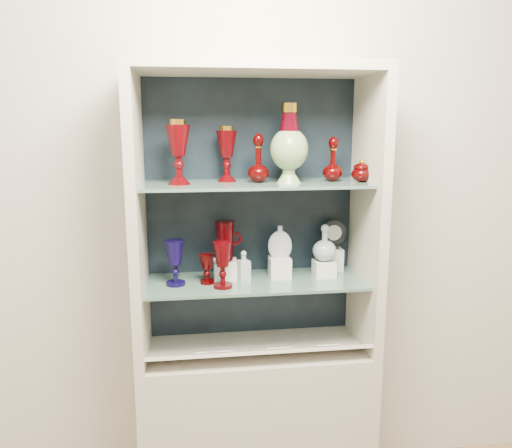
{
  "coord_description": "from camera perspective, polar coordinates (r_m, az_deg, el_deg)",
  "views": [
    {
      "loc": [
        -0.27,
        -0.48,
        1.71
      ],
      "look_at": [
        0.0,
        1.53,
        1.3
      ],
      "focal_mm": 35.0,
      "sensor_mm": 36.0,
      "label": 1
    }
  ],
  "objects": [
    {
      "name": "wall_back",
      "position": [
        2.26,
        -0.75,
        3.57
      ],
      "size": [
        3.5,
        0.02,
        2.8
      ],
      "primitive_type": "cube",
      "color": "beige",
      "rests_on": "ground"
    },
    {
      "name": "cabinet_base",
      "position": [
        2.42,
        0.0,
        -21.98
      ],
      "size": [
        1.0,
        0.4,
        0.75
      ],
      "primitive_type": "cube",
      "color": "beige",
      "rests_on": "ground"
    },
    {
      "name": "cabinet_back_panel",
      "position": [
        2.24,
        -0.65,
        1.57
      ],
      "size": [
        0.98,
        0.02,
        1.15
      ],
      "primitive_type": "cube",
      "color": "black",
      "rests_on": "cabinet_base"
    },
    {
      "name": "cabinet_side_left",
      "position": [
        2.05,
        -13.4,
        0.33
      ],
      "size": [
        0.04,
        0.4,
        1.15
      ],
      "primitive_type": "cube",
      "color": "beige",
      "rests_on": "cabinet_base"
    },
    {
      "name": "cabinet_side_right",
      "position": [
        2.18,
        12.63,
        0.98
      ],
      "size": [
        0.04,
        0.4,
        1.15
      ],
      "primitive_type": "cube",
      "color": "beige",
      "rests_on": "cabinet_base"
    },
    {
      "name": "cabinet_top_cap",
      "position": [
        2.03,
        0.0,
        17.38
      ],
      "size": [
        1.0,
        0.4,
        0.04
      ],
      "primitive_type": "cube",
      "color": "beige",
      "rests_on": "cabinet_side_left"
    },
    {
      "name": "shelf_lower",
      "position": [
        2.15,
        -0.07,
        -6.6
      ],
      "size": [
        0.92,
        0.34,
        0.01
      ],
      "primitive_type": "cube",
      "color": "slate",
      "rests_on": "cabinet_side_left"
    },
    {
      "name": "shelf_upper",
      "position": [
        2.06,
        -0.07,
        4.59
      ],
      "size": [
        0.92,
        0.34,
        0.01
      ],
      "primitive_type": "cube",
      "color": "slate",
      "rests_on": "cabinet_side_left"
    },
    {
      "name": "label_ledge",
      "position": [
        2.13,
        0.41,
        -14.46
      ],
      "size": [
        0.92,
        0.17,
        0.09
      ],
      "primitive_type": "cube",
      "rotation": [
        -0.44,
        0.0,
        0.0
      ],
      "color": "beige",
      "rests_on": "cabinet_base"
    },
    {
      "name": "label_card_0",
      "position": [
        2.13,
        2.52,
        -13.97
      ],
      "size": [
        0.1,
        0.06,
        0.03
      ],
      "primitive_type": "cube",
      "rotation": [
        -0.44,
        0.0,
        0.0
      ],
      "color": "white",
      "rests_on": "label_ledge"
    },
    {
      "name": "label_card_1",
      "position": [
        2.18,
        8.1,
        -13.53
      ],
      "size": [
        0.1,
        0.06,
        0.03
      ],
      "primitive_type": "cube",
      "rotation": [
        -0.44,
        0.0,
        0.0
      ],
      "color": "white",
      "rests_on": "label_ledge"
    },
    {
      "name": "label_card_2",
      "position": [
        2.1,
        -5.52,
        -14.37
      ],
      "size": [
        0.1,
        0.06,
        0.03
      ],
      "primitive_type": "cube",
      "rotation": [
        -0.44,
        0.0,
        0.0
      ],
      "color": "white",
      "rests_on": "label_ledge"
    },
    {
      "name": "label_card_3",
      "position": [
        2.11,
        -4.14,
        -14.32
      ],
      "size": [
        0.1,
        0.06,
        0.03
      ],
      "primitive_type": "cube",
      "rotation": [
        -0.44,
        0.0,
        0.0
      ],
      "color": "white",
      "rests_on": "label_ledge"
    },
    {
      "name": "pedestal_lamp_left",
      "position": [
        2.01,
        -8.86,
        8.11
      ],
      "size": [
        0.13,
        0.13,
        0.25
      ],
      "primitive_type": null,
      "rotation": [
        0.0,
        0.0,
        0.43
      ],
      "color": "#4A0206",
      "rests_on": "shelf_upper"
    },
    {
      "name": "pedestal_lamp_right",
      "position": [
        2.1,
        -3.37,
        8.0
      ],
      "size": [
        0.11,
        0.11,
        0.23
      ],
      "primitive_type": null,
      "rotation": [
        0.0,
        0.0,
        -0.23
      ],
      "color": "#4A0206",
      "rests_on": "shelf_upper"
    },
    {
      "name": "enamel_urn",
      "position": [
        2.04,
        3.82,
        9.15
      ],
      "size": [
        0.19,
        0.19,
        0.32
      ],
      "primitive_type": null,
      "rotation": [
        0.0,
        0.0,
        0.23
      ],
      "color": "#084524",
      "rests_on": "shelf_upper"
    },
    {
      "name": "ruby_decanter_a",
      "position": [
        2.05,
        0.26,
        7.87
      ],
      "size": [
        0.1,
        0.1,
        0.22
      ],
      "primitive_type": null,
      "rotation": [
        0.0,
        0.0,
        -0.2
      ],
      "color": "#3C0101",
      "rests_on": "shelf_upper"
    },
    {
      "name": "ruby_decanter_b",
      "position": [
        2.12,
        8.8,
        7.49
      ],
      "size": [
        0.11,
        0.11,
        0.2
      ],
      "primitive_type": null,
      "rotation": [
        0.0,
        0.0,
        -0.41
      ],
      "color": "#3C0101",
      "rests_on": "shelf_upper"
    },
    {
      "name": "lidded_bowl",
      "position": [
        2.12,
        11.96,
        6.01
      ],
      "size": [
        0.1,
        0.1,
        0.09
      ],
      "primitive_type": null,
      "rotation": [
        0.0,
        0.0,
        0.16
      ],
      "color": "#3C0101",
      "rests_on": "shelf_upper"
    },
    {
      "name": "cobalt_goblet",
      "position": [
        2.09,
        -9.23,
        -4.4
      ],
      "size": [
        0.08,
        0.08,
        0.19
      ],
      "primitive_type": null,
      "rotation": [
        0.0,
        0.0,
        -0.04
      ],
      "color": "#0E083E",
      "rests_on": "shelf_lower"
    },
    {
      "name": "ruby_goblet_tall",
      "position": [
        2.03,
        -3.83,
        -4.68
      ],
      "size": [
        0.1,
        0.1,
        0.19
      ],
      "primitive_type": null,
      "rotation": [
        0.0,
        0.0,
        0.36
      ],
      "color": "#4A0206",
      "rests_on": "shelf_lower"
    },
    {
      "name": "ruby_goblet_small",
      "position": [
        2.1,
        -5.63,
        -5.15
      ],
      "size": [
        0.07,
        0.07,
        0.12
      ],
      "primitive_type": null,
      "rotation": [
        0.0,
        0.0,
        -0.08
      ],
      "color": "#3C0101",
      "rests_on": "shelf_lower"
    },
    {
      "name": "riser_ruby_pitcher",
      "position": [
        2.17,
        -3.5,
        -5.19
      ],
      "size": [
        0.1,
        0.1,
        0.08
      ],
      "primitive_type": "cube",
      "color": "silver",
      "rests_on": "shelf_lower"
    },
    {
      "name": "ruby_pitcher",
      "position": [
        2.13,
        -3.55,
        -1.93
      ],
      "size": [
        0.13,
        0.08,
        0.17
      ],
      "primitive_type": null,
      "rotation": [
        0.0,
        0.0,
        0.0
      ],
      "color": "#4A0206",
      "rests_on": "riser_ruby_pitcher"
    },
    {
      "name": "clear_square_bottle",
      "position": [
        2.11,
        -1.42,
        -4.85
      ],
      "size": [
        0.06,
        0.06,
        0.14
      ],
      "primitive_type": null,
      "rotation": [
        0.0,
        0.0,
        0.32
      ],
      "color": "#96A9AE",
      "rests_on": "shelf_lower"
    },
    {
      "name": "riser_flat_flask",
      "position": [
        2.17,
        2.73,
        -4.99
      ],
      "size": [
        0.09,
        0.09,
        0.09
      ],
      "primitive_type": "cube",
      "color": "silver",
      "rests_on": "shelf_lower"
    },
    {
      "name": "flat_flask",
      "position": [
        2.14,
        2.76,
        -1.99
      ],
      "size": [
        0.11,
        0.06,
        0.14
      ],
      "primitive_type": null,
      "rotation": [
        0.0,
        0.0,
        -0.17
      ],
      "color": "#B5BBCC",
      "rests_on": "riser_flat_flask"
    },
    {
      "name": "riser_clear_round_decanter",
      "position": [
        2.21,
        7.78,
        -5.07
      ],
      "size": [
        0.09,
        0.09,
        0.07
      ],
      "primitive_type": "cube",
      "color": "silver",
      "rests_on": "shelf_lower"
    },
    {
      "name": "clear_round_decanter",
      "position": [
        2.18,
        7.85,
        -2.24
      ],
      "size": [
        0.13,
        0.13,
        0.15
      ],
      "primitive_type": null,
      "rotation": [
        0.0,
        0.0,
        -0.3
      ],
      "color": "#96A9AE",
      "rests_on": "riser_clear_round_decanter"
    },
    {
      "name": "riser_cameo_medallion",
      "position": [
        2.31,
        8.77,
        -3.99
      ],
      "size": [
        0.08,
        0.08,
        0.1
      ],
      "primitive_type": "cube",
      "color": "silver",
      "rests_on": "shelf_lower"
    },
    {
      "name": "cameo_medallion",
      "position": [
        2.28,
        8.86,
        -1.12
      ],
      "size": [
        0.12,
        0.05,
        0.14
      ],
      "primitive_type": null,
      "rotation": [
        0.0,
        0.0,
        -0.03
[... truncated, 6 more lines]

